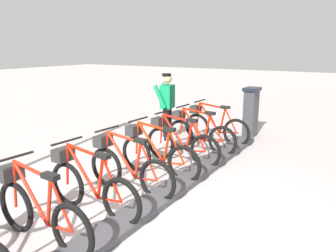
% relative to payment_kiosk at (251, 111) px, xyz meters
% --- Properties ---
extents(ground_plane, '(60.00, 60.00, 0.00)m').
position_rel_payment_kiosk_xyz_m(ground_plane, '(-0.05, 5.09, -0.67)').
color(ground_plane, '#C0B2B0').
extents(dock_rail_base, '(0.44, 9.25, 0.10)m').
position_rel_payment_kiosk_xyz_m(dock_rail_base, '(-0.05, 5.09, -0.62)').
color(dock_rail_base, '#47474C').
rests_on(dock_rail_base, ground).
extents(payment_kiosk, '(0.36, 0.52, 1.28)m').
position_rel_payment_kiosk_xyz_m(payment_kiosk, '(0.00, 0.00, 0.00)').
color(payment_kiosk, '#38383D').
rests_on(payment_kiosk, ground).
extents(bike_docked_0, '(1.72, 0.54, 1.02)m').
position_rel_payment_kiosk_xyz_m(bike_docked_0, '(0.57, 1.06, -0.24)').
color(bike_docked_0, black).
rests_on(bike_docked_0, ground).
extents(bike_docked_1, '(1.72, 0.54, 1.02)m').
position_rel_payment_kiosk_xyz_m(bike_docked_1, '(0.57, 1.91, -0.24)').
color(bike_docked_1, black).
rests_on(bike_docked_1, ground).
extents(bike_docked_2, '(1.72, 0.54, 1.02)m').
position_rel_payment_kiosk_xyz_m(bike_docked_2, '(0.57, 2.75, -0.24)').
color(bike_docked_2, black).
rests_on(bike_docked_2, ground).
extents(bike_docked_3, '(1.72, 0.54, 1.02)m').
position_rel_payment_kiosk_xyz_m(bike_docked_3, '(0.57, 3.59, -0.24)').
color(bike_docked_3, black).
rests_on(bike_docked_3, ground).
extents(bike_docked_4, '(1.72, 0.54, 1.02)m').
position_rel_payment_kiosk_xyz_m(bike_docked_4, '(0.57, 4.44, -0.24)').
color(bike_docked_4, black).
rests_on(bike_docked_4, ground).
extents(bike_docked_5, '(1.72, 0.54, 1.02)m').
position_rel_payment_kiosk_xyz_m(bike_docked_5, '(0.57, 5.28, -0.24)').
color(bike_docked_5, black).
rests_on(bike_docked_5, ground).
extents(bike_docked_6, '(1.72, 0.54, 1.02)m').
position_rel_payment_kiosk_xyz_m(bike_docked_6, '(0.57, 6.13, -0.24)').
color(bike_docked_6, black).
rests_on(bike_docked_6, ground).
extents(worker_near_rack, '(0.50, 0.67, 1.66)m').
position_rel_payment_kiosk_xyz_m(worker_near_rack, '(1.67, 1.42, 0.24)').
color(worker_near_rack, white).
rests_on(worker_near_rack, ground).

